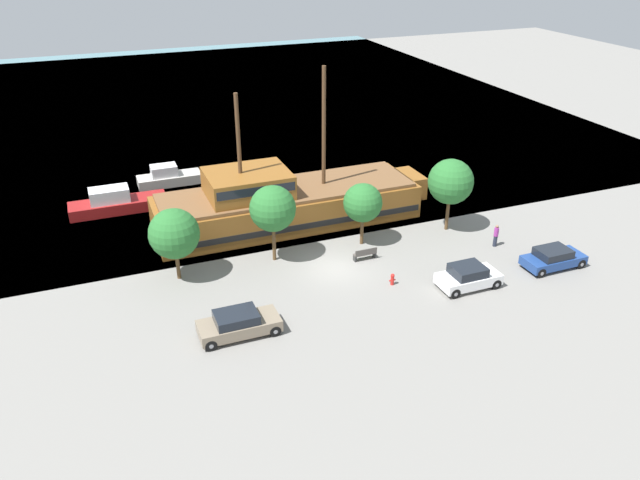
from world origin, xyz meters
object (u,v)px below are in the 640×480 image
(fire_hydrant, at_px, (392,279))
(pedestrian_walking_near, at_px, (496,236))
(parked_car_curb_mid, at_px, (468,277))
(parked_car_curb_front, at_px, (553,258))
(pirate_ship, at_px, (284,202))
(moored_boat_outer, at_px, (116,202))
(moored_boat_dockside, at_px, (168,177))
(parked_car_curb_rear, at_px, (238,324))
(bench_promenade_east, at_px, (365,254))

(fire_hydrant, height_order, pedestrian_walking_near, pedestrian_walking_near)
(parked_car_curb_mid, height_order, fire_hydrant, parked_car_curb_mid)
(parked_car_curb_front, bearing_deg, pirate_ship, 137.68)
(moored_boat_outer, relative_size, pedestrian_walking_near, 4.56)
(pirate_ship, height_order, fire_hydrant, pirate_ship)
(moored_boat_outer, distance_m, parked_car_curb_front, 32.35)
(moored_boat_dockside, bearing_deg, fire_hydrant, -65.09)
(parked_car_curb_rear, height_order, pedestrian_walking_near, pedestrian_walking_near)
(moored_boat_outer, bearing_deg, parked_car_curb_mid, -45.97)
(parked_car_curb_rear, distance_m, fire_hydrant, 10.40)
(parked_car_curb_rear, distance_m, pedestrian_walking_near, 19.67)
(moored_boat_outer, distance_m, fire_hydrant, 23.24)
(parked_car_curb_front, relative_size, parked_car_curb_mid, 1.06)
(parked_car_curb_rear, relative_size, bench_promenade_east, 2.83)
(parked_car_curb_mid, height_order, pedestrian_walking_near, pedestrian_walking_near)
(moored_boat_outer, relative_size, parked_car_curb_front, 1.80)
(parked_car_curb_mid, xyz_separation_m, fire_hydrant, (-4.21, 1.94, -0.31))
(bench_promenade_east, bearing_deg, parked_car_curb_mid, -51.16)
(moored_boat_outer, bearing_deg, parked_car_curb_front, -37.50)
(pirate_ship, height_order, moored_boat_dockside, pirate_ship)
(parked_car_curb_rear, xyz_separation_m, fire_hydrant, (10.26, 1.64, -0.30))
(moored_boat_outer, xyz_separation_m, bench_promenade_east, (14.70, -14.29, -0.28))
(parked_car_curb_rear, bearing_deg, pirate_ship, 61.42)
(parked_car_curb_mid, xyz_separation_m, pedestrian_walking_near, (4.85, 3.95, 0.09))
(parked_car_curb_rear, bearing_deg, bench_promenade_east, 27.21)
(bench_promenade_east, bearing_deg, moored_boat_dockside, 118.49)
(moored_boat_outer, xyz_separation_m, pedestrian_walking_near, (23.96, -15.82, 0.10))
(bench_promenade_east, distance_m, pedestrian_walking_near, 9.40)
(moored_boat_outer, height_order, parked_car_curb_rear, moored_boat_outer)
(pirate_ship, bearing_deg, parked_car_curb_mid, -59.62)
(pirate_ship, height_order, parked_car_curb_mid, pirate_ship)
(fire_hydrant, bearing_deg, pirate_ship, 107.07)
(parked_car_curb_mid, bearing_deg, moored_boat_dockside, 121.08)
(pirate_ship, distance_m, parked_car_curb_rear, 14.43)
(fire_hydrant, bearing_deg, parked_car_curb_mid, -24.75)
(moored_boat_dockside, bearing_deg, parked_car_curb_mid, -58.92)
(pirate_ship, xyz_separation_m, fire_hydrant, (3.38, -11.00, -1.23))
(fire_hydrant, height_order, bench_promenade_east, bench_promenade_east)
(moored_boat_dockside, height_order, parked_car_curb_rear, moored_boat_dockside)
(pirate_ship, height_order, moored_boat_outer, pirate_ship)
(moored_boat_dockside, relative_size, pedestrian_walking_near, 3.31)
(parked_car_curb_front, relative_size, bench_promenade_east, 2.61)
(parked_car_curb_front, bearing_deg, parked_car_curb_rear, 179.37)
(parked_car_curb_rear, xyz_separation_m, pedestrian_walking_near, (19.33, 3.65, 0.10))
(moored_boat_dockside, relative_size, parked_car_curb_mid, 1.39)
(pirate_ship, height_order, pedestrian_walking_near, pirate_ship)
(parked_car_curb_mid, bearing_deg, parked_car_curb_front, 0.62)
(moored_boat_dockside, relative_size, parked_car_curb_front, 1.31)
(pirate_ship, xyz_separation_m, parked_car_curb_front, (14.14, -12.88, -0.97))
(parked_car_curb_front, bearing_deg, moored_boat_outer, 142.50)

